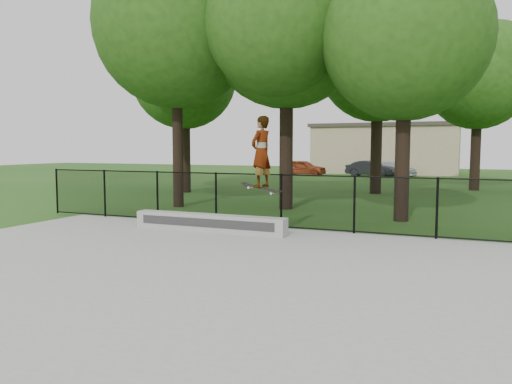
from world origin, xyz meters
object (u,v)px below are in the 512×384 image
Objects in this scene: car_b at (370,169)px; skater_airborne at (261,153)px; grind_ledge at (209,223)px; car_a at (303,168)px; car_c at (392,169)px.

car_b is 27.98m from skater_airborne.
car_b is at bearing 94.68° from skater_airborne.
car_b is at bearing 91.51° from grind_ledge.
car_a is at bearing 102.51° from grind_ledge.
grind_ledge is 2.41m from skater_airborne.
car_a is at bearing 105.52° from skater_airborne.
car_b is 1.76× the size of skater_airborne.
grind_ledge is at bearing -164.38° from car_a.
car_a is 7.08m from car_c.
skater_airborne reaches higher than car_c.
grind_ledge is 1.27× the size of car_b.
grind_ledge is at bearing -174.62° from car_c.
car_c is (1.46, 1.54, -0.06)m from car_b.
car_b reaches higher than grind_ledge.
car_b is at bearing -79.67° from car_a.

